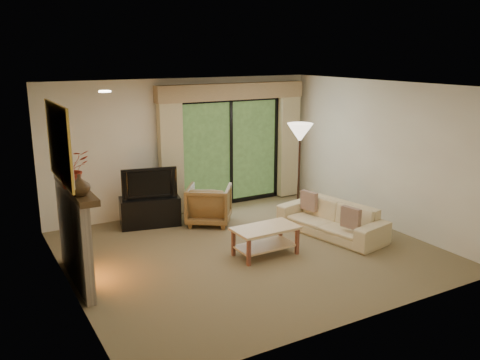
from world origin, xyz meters
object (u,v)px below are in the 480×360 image
media_console (150,211)px  coffee_table (265,241)px  armchair (209,204)px  sofa (331,219)px

media_console → coffee_table: media_console is taller
media_console → armchair: size_ratio=1.34×
armchair → sofa: size_ratio=0.41×
media_console → coffee_table: (1.08, -2.21, -0.04)m
armchair → sofa: 2.23m
armchair → coffee_table: armchair is taller
armchair → sofa: armchair is taller
sofa → armchair: bearing=-146.9°
media_console → coffee_table: 2.46m
armchair → coffee_table: size_ratio=0.78×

